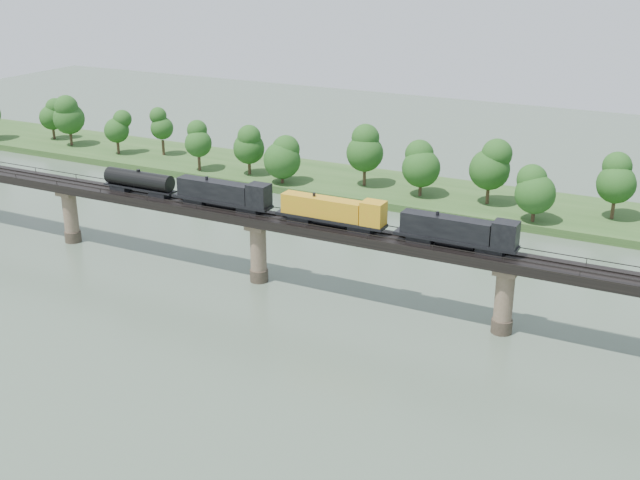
% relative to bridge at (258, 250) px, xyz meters
% --- Properties ---
extents(ground, '(400.00, 400.00, 0.00)m').
position_rel_bridge_xyz_m(ground, '(0.00, -30.00, -5.46)').
color(ground, '#3D4E3F').
rests_on(ground, ground).
extents(far_bank, '(300.00, 24.00, 1.60)m').
position_rel_bridge_xyz_m(far_bank, '(0.00, 55.00, -4.66)').
color(far_bank, '#294A1D').
rests_on(far_bank, ground).
extents(bridge, '(236.00, 30.00, 11.50)m').
position_rel_bridge_xyz_m(bridge, '(0.00, 0.00, 0.00)').
color(bridge, '#473A2D').
rests_on(bridge, ground).
extents(bridge_superstructure, '(220.00, 4.90, 0.75)m').
position_rel_bridge_xyz_m(bridge_superstructure, '(0.00, 0.00, 6.33)').
color(bridge_superstructure, black).
rests_on(bridge_superstructure, bridge).
extents(far_treeline, '(289.06, 17.54, 13.60)m').
position_rel_bridge_xyz_m(far_treeline, '(-8.21, 50.52, 3.37)').
color(far_treeline, '#382619').
rests_on(far_treeline, far_bank).
extents(freight_train, '(71.63, 2.79, 4.93)m').
position_rel_bridge_xyz_m(freight_train, '(6.59, -0.00, 8.40)').
color(freight_train, black).
rests_on(freight_train, bridge).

